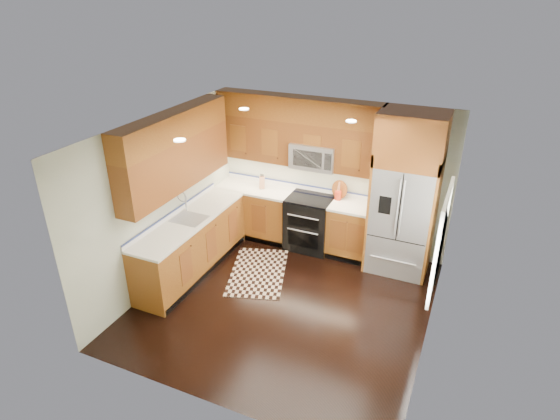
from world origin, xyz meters
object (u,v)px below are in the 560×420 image
at_px(range, 310,223).
at_px(utensil_crock, 338,194).
at_px(rug, 258,272).
at_px(refrigerator, 405,195).
at_px(knife_block, 262,182).

bearing_deg(range, utensil_crock, 17.88).
bearing_deg(rug, utensil_crock, 36.55).
bearing_deg(refrigerator, utensil_crock, 170.79).
relative_size(knife_block, utensil_crock, 0.81).
height_order(rug, knife_block, knife_block).
relative_size(refrigerator, utensil_crock, 8.18).
relative_size(refrigerator, rug, 1.83).
relative_size(rug, knife_block, 5.51).
distance_m(range, utensil_crock, 0.74).
bearing_deg(knife_block, utensil_crock, 2.54).
height_order(refrigerator, knife_block, refrigerator).
bearing_deg(range, refrigerator, -1.40).
distance_m(refrigerator, rug, 2.62).
height_order(range, refrigerator, refrigerator).
bearing_deg(rug, knife_block, 94.51).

